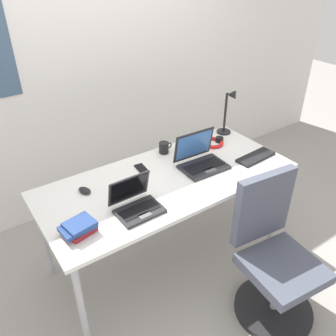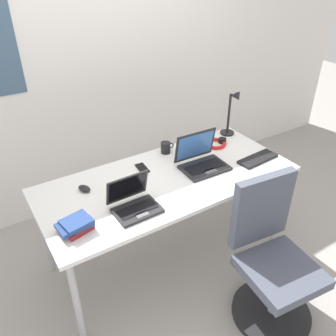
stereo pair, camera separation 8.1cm
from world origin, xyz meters
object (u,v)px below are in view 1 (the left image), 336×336
(computer_mouse, at_px, (85,190))
(headphones, at_px, (212,142))
(laptop_front_left, at_px, (201,160))
(cell_phone, at_px, (142,169))
(office_chair, at_px, (273,261))
(coffee_mug, at_px, (164,148))
(desk_lamp, at_px, (228,113))
(laptop_far_corner, at_px, (136,204))
(book_stack, at_px, (79,227))
(external_keyboard, at_px, (256,157))

(computer_mouse, xyz_separation_m, headphones, (1.13, 0.04, -0.00))
(laptop_front_left, relative_size, headphones, 1.60)
(cell_phone, bearing_deg, office_chair, -62.39)
(coffee_mug, bearing_deg, desk_lamp, -3.21)
(laptop_far_corner, distance_m, computer_mouse, 0.40)
(book_stack, relative_size, coffee_mug, 1.80)
(laptop_far_corner, height_order, coffee_mug, laptop_far_corner)
(desk_lamp, xyz_separation_m, laptop_far_corner, (-1.16, -0.46, -0.15))
(computer_mouse, relative_size, office_chair, 0.10)
(laptop_front_left, relative_size, cell_phone, 2.51)
(laptop_far_corner, height_order, book_stack, laptop_far_corner)
(office_chair, bearing_deg, headphones, 73.65)
(desk_lamp, relative_size, laptop_far_corner, 1.42)
(external_keyboard, height_order, computer_mouse, computer_mouse)
(desk_lamp, bearing_deg, external_keyboard, -102.42)
(book_stack, xyz_separation_m, office_chair, (1.03, -0.58, -0.38))
(laptop_far_corner, distance_m, external_keyboard, 1.06)
(cell_phone, bearing_deg, computer_mouse, -170.52)
(laptop_front_left, relative_size, office_chair, 0.35)
(external_keyboard, relative_size, book_stack, 1.62)
(desk_lamp, height_order, book_stack, desk_lamp)
(cell_phone, bearing_deg, coffee_mug, 27.65)
(external_keyboard, distance_m, office_chair, 0.81)
(laptop_front_left, xyz_separation_m, cell_phone, (-0.38, 0.20, -0.04))
(laptop_front_left, height_order, external_keyboard, laptop_front_left)
(external_keyboard, bearing_deg, laptop_far_corner, 177.22)
(coffee_mug, bearing_deg, book_stack, -151.48)
(headphones, bearing_deg, laptop_far_corner, -157.83)
(laptop_far_corner, xyz_separation_m, book_stack, (-0.37, 0.00, -0.00))
(laptop_far_corner, bearing_deg, desk_lamp, 21.52)
(laptop_front_left, bearing_deg, cell_phone, 152.33)
(cell_phone, xyz_separation_m, book_stack, (-0.63, -0.38, 0.04))
(laptop_far_corner, relative_size, book_stack, 1.39)
(book_stack, xyz_separation_m, coffee_mug, (0.90, 0.49, 0.00))
(headphones, relative_size, office_chair, 0.22)
(desk_lamp, distance_m, coffee_mug, 0.64)
(laptop_front_left, xyz_separation_m, coffee_mug, (-0.11, 0.31, -0.00))
(laptop_front_left, relative_size, computer_mouse, 3.56)
(laptop_front_left, relative_size, coffee_mug, 3.03)
(book_stack, bearing_deg, laptop_far_corner, -0.14)
(desk_lamp, xyz_separation_m, headphones, (-0.22, -0.07, -0.18))
(desk_lamp, distance_m, book_stack, 1.60)
(book_stack, bearing_deg, coffee_mug, 28.52)
(laptop_far_corner, distance_m, laptop_front_left, 0.67)
(headphones, relative_size, book_stack, 1.05)
(headphones, relative_size, coffee_mug, 1.89)
(computer_mouse, distance_m, headphones, 1.13)
(computer_mouse, bearing_deg, external_keyboard, -36.30)
(computer_mouse, bearing_deg, laptop_far_corner, -83.04)
(laptop_far_corner, xyz_separation_m, coffee_mug, (0.54, 0.49, 0.00))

